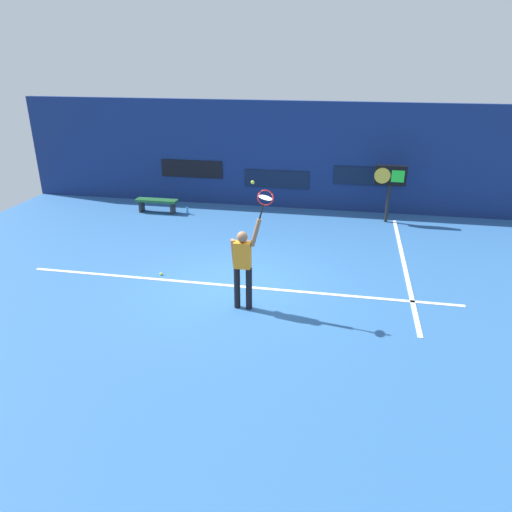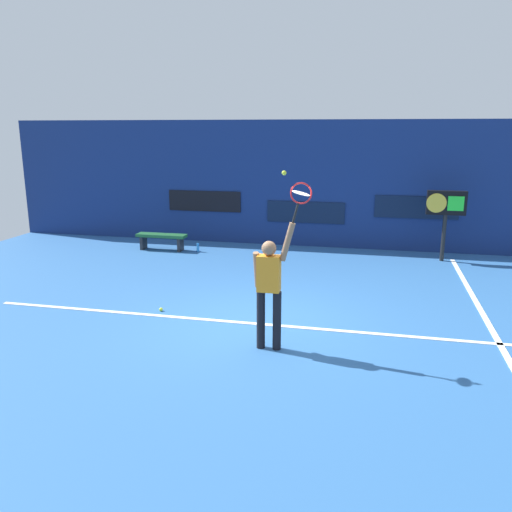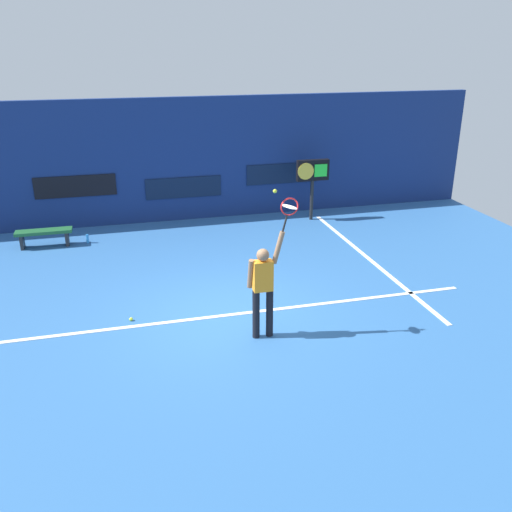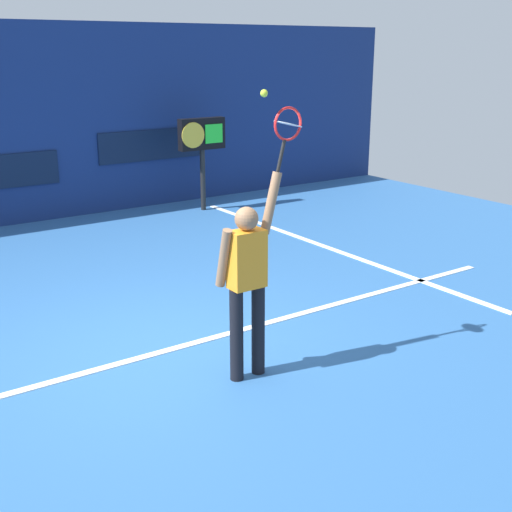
% 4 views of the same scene
% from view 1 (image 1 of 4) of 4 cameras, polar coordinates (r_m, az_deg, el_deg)
% --- Properties ---
extents(ground_plane, '(18.00, 18.00, 0.00)m').
position_cam_1_polar(ground_plane, '(11.07, -2.55, -3.51)').
color(ground_plane, '#2D609E').
extents(back_wall, '(18.00, 0.20, 3.53)m').
position_cam_1_polar(back_wall, '(16.50, 2.57, 11.81)').
color(back_wall, navy).
rests_on(back_wall, ground_plane).
extents(sponsor_banner_center, '(2.20, 0.03, 0.60)m').
position_cam_1_polar(sponsor_banner_center, '(16.55, 2.46, 9.06)').
color(sponsor_banner_center, '#0C1933').
extents(sponsor_banner_portside, '(2.20, 0.03, 0.60)m').
position_cam_1_polar(sponsor_banner_portside, '(17.19, -7.62, 10.18)').
color(sponsor_banner_portside, black).
extents(sponsor_banner_starboard, '(2.20, 0.03, 0.60)m').
position_cam_1_polar(sponsor_banner_starboard, '(16.34, 13.07, 9.18)').
color(sponsor_banner_starboard, '#0C1933').
extents(court_baseline, '(10.00, 0.10, 0.01)m').
position_cam_1_polar(court_baseline, '(11.03, -2.60, -3.58)').
color(court_baseline, white).
rests_on(court_baseline, ground_plane).
extents(court_sideline, '(0.10, 7.00, 0.01)m').
position_cam_1_polar(court_sideline, '(12.72, 17.12, -0.91)').
color(court_sideline, white).
rests_on(court_sideline, ground_plane).
extents(tennis_player, '(0.63, 0.31, 1.98)m').
position_cam_1_polar(tennis_player, '(9.70, -1.58, -0.88)').
color(tennis_player, black).
rests_on(tennis_player, ground_plane).
extents(tennis_racket, '(0.38, 0.27, 0.63)m').
position_cam_1_polar(tennis_racket, '(9.15, 1.06, 6.72)').
color(tennis_racket, black).
extents(tennis_ball, '(0.07, 0.07, 0.07)m').
position_cam_1_polar(tennis_ball, '(9.13, -0.41, 8.72)').
color(tennis_ball, '#CCE033').
extents(scoreboard_clock, '(0.96, 0.20, 1.79)m').
position_cam_1_polar(scoreboard_clock, '(15.45, 15.58, 8.86)').
color(scoreboard_clock, black).
rests_on(scoreboard_clock, ground_plane).
extents(court_bench, '(1.40, 0.36, 0.45)m').
position_cam_1_polar(court_bench, '(16.46, -11.65, 6.21)').
color(court_bench, '#1E592D').
rests_on(court_bench, ground_plane).
extents(water_bottle, '(0.07, 0.07, 0.24)m').
position_cam_1_polar(water_bottle, '(16.15, -8.11, 5.33)').
color(water_bottle, '#338CD8').
rests_on(water_bottle, ground_plane).
extents(spare_ball, '(0.07, 0.07, 0.07)m').
position_cam_1_polar(spare_ball, '(11.78, -11.17, -2.08)').
color(spare_ball, '#CCE033').
rests_on(spare_ball, ground_plane).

